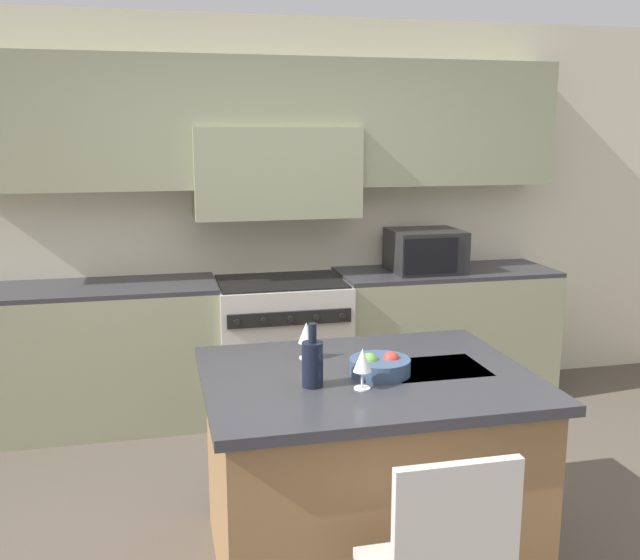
# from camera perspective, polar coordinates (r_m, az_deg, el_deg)

# --- Properties ---
(back_cabinetry) EXTENTS (10.00, 0.46, 2.70)m
(back_cabinetry) POSITION_cam_1_polar(r_m,az_deg,el_deg) (5.01, -3.80, 8.23)
(back_cabinetry) COLOR beige
(back_cabinetry) RESTS_ON ground_plane
(back_counter) EXTENTS (3.98, 0.62, 0.95)m
(back_counter) POSITION_cam_1_polar(r_m,az_deg,el_deg) (4.97, -3.16, -5.16)
(back_counter) COLOR gray
(back_counter) RESTS_ON ground_plane
(range_stove) EXTENTS (0.87, 0.70, 0.93)m
(range_stove) POSITION_cam_1_polar(r_m,az_deg,el_deg) (4.96, -3.12, -5.31)
(range_stove) COLOR beige
(range_stove) RESTS_ON ground_plane
(microwave) EXTENTS (0.49, 0.45, 0.30)m
(microwave) POSITION_cam_1_polar(r_m,az_deg,el_deg) (5.11, 8.42, 2.34)
(microwave) COLOR black
(microwave) RESTS_ON back_counter
(kitchen_island) EXTENTS (1.40, 1.10, 0.90)m
(kitchen_island) POSITION_cam_1_polar(r_m,az_deg,el_deg) (3.27, 3.69, -14.85)
(kitchen_island) COLOR olive
(kitchen_island) RESTS_ON ground_plane
(wine_bottle) EXTENTS (0.09, 0.09, 0.26)m
(wine_bottle) POSITION_cam_1_polar(r_m,az_deg,el_deg) (2.90, -0.60, -6.63)
(wine_bottle) COLOR black
(wine_bottle) RESTS_ON kitchen_island
(wine_glass_near) EXTENTS (0.08, 0.08, 0.17)m
(wine_glass_near) POSITION_cam_1_polar(r_m,az_deg,el_deg) (2.87, 3.41, -6.53)
(wine_glass_near) COLOR white
(wine_glass_near) RESTS_ON kitchen_island
(wine_glass_far) EXTENTS (0.08, 0.08, 0.17)m
(wine_glass_far) POSITION_cam_1_polar(r_m,az_deg,el_deg) (3.25, -1.10, -4.34)
(wine_glass_far) COLOR white
(wine_glass_far) RESTS_ON kitchen_island
(fruit_bowl) EXTENTS (0.26, 0.26, 0.10)m
(fruit_bowl) POSITION_cam_1_polar(r_m,az_deg,el_deg) (3.07, 4.81, -6.84)
(fruit_bowl) COLOR #384C6B
(fruit_bowl) RESTS_ON kitchen_island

